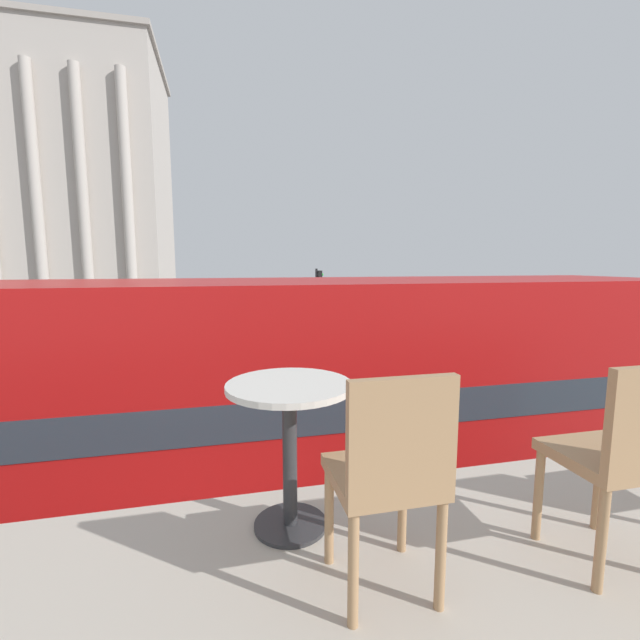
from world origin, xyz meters
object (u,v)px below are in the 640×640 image
(double_decker_bus, at_px, (308,402))
(plaza_building_left, at_px, (48,182))
(car_silver, at_px, (140,350))
(cafe_chair_1, at_px, (620,453))
(traffic_light_mid, at_px, (318,296))
(cafe_dining_table, at_px, (290,423))
(pedestrian_red, at_px, (354,324))
(traffic_light_near, at_px, (428,319))
(pedestrian_grey, at_px, (8,356))
(cafe_chair_0, at_px, (389,472))
(pedestrian_yellow, at_px, (77,352))

(double_decker_bus, relative_size, plaza_building_left, 0.46)
(plaza_building_left, xyz_separation_m, car_silver, (13.09, -30.54, -11.70))
(cafe_chair_1, relative_size, traffic_light_mid, 0.22)
(cafe_dining_table, height_order, cafe_chair_1, cafe_chair_1)
(pedestrian_red, bearing_deg, traffic_light_near, 11.56)
(plaza_building_left, bearing_deg, cafe_dining_table, -70.61)
(car_silver, relative_size, pedestrian_grey, 2.30)
(double_decker_bus, xyz_separation_m, pedestrian_red, (6.14, 16.79, -1.37))
(traffic_light_mid, bearing_deg, pedestrian_red, 29.72)
(cafe_chair_1, xyz_separation_m, pedestrian_grey, (-8.97, 15.68, -2.51))
(cafe_chair_0, distance_m, pedestrian_yellow, 17.10)
(traffic_light_mid, height_order, pedestrian_yellow, traffic_light_mid)
(traffic_light_near, relative_size, car_silver, 0.85)
(plaza_building_left, distance_m, traffic_light_near, 43.84)
(cafe_dining_table, bearing_deg, double_decker_bus, 77.10)
(cafe_chair_1, relative_size, pedestrian_grey, 0.50)
(plaza_building_left, xyz_separation_m, pedestrian_yellow, (11.19, -32.18, -11.35))
(double_decker_bus, relative_size, pedestrian_red, 7.02)
(plaza_building_left, bearing_deg, cafe_chair_0, -70.50)
(traffic_light_mid, bearing_deg, plaza_building_left, 127.23)
(traffic_light_near, xyz_separation_m, traffic_light_mid, (-2.39, 7.35, 0.30))
(cafe_chair_0, xyz_separation_m, pedestrian_grey, (-7.97, 15.61, -2.51))
(plaza_building_left, xyz_separation_m, pedestrian_grey, (9.05, -32.44, -11.34))
(double_decker_bus, xyz_separation_m, plaza_building_left, (-17.65, 43.50, 10.10))
(cafe_chair_1, relative_size, car_silver, 0.22)
(cafe_chair_0, xyz_separation_m, car_silver, (-3.93, 17.52, -2.87))
(traffic_light_near, xyz_separation_m, pedestrian_red, (0.05, 8.74, -1.41))
(traffic_light_mid, bearing_deg, cafe_chair_1, -99.48)
(cafe_dining_table, distance_m, traffic_light_near, 14.02)
(double_decker_bus, bearing_deg, cafe_chair_1, -85.01)
(cafe_chair_1, distance_m, pedestrian_red, 22.33)
(cafe_chair_1, distance_m, plaza_building_left, 52.14)
(traffic_light_near, bearing_deg, cafe_chair_0, -118.08)
(pedestrian_yellow, bearing_deg, cafe_chair_1, 119.26)
(pedestrian_yellow, bearing_deg, traffic_light_near, 171.46)
(pedestrian_grey, bearing_deg, double_decker_bus, 13.30)
(cafe_chair_0, height_order, pedestrian_grey, cafe_chair_0)
(traffic_light_mid, relative_size, pedestrian_red, 2.49)
(plaza_building_left, bearing_deg, traffic_light_mid, -52.77)
(traffic_light_near, relative_size, traffic_light_mid, 0.88)
(cafe_chair_0, distance_m, pedestrian_red, 22.54)
(cafe_dining_table, height_order, car_silver, cafe_dining_table)
(cafe_chair_1, distance_m, traffic_light_mid, 20.31)
(double_decker_bus, distance_m, cafe_chair_0, 4.76)
(double_decker_bus, distance_m, cafe_chair_1, 4.80)
(cafe_chair_0, height_order, traffic_light_near, cafe_chair_0)
(cafe_chair_0, bearing_deg, pedestrian_red, 68.80)
(traffic_light_near, height_order, pedestrian_red, traffic_light_near)
(pedestrian_grey, bearing_deg, cafe_dining_table, 2.42)
(cafe_dining_table, bearing_deg, cafe_chair_0, -61.15)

